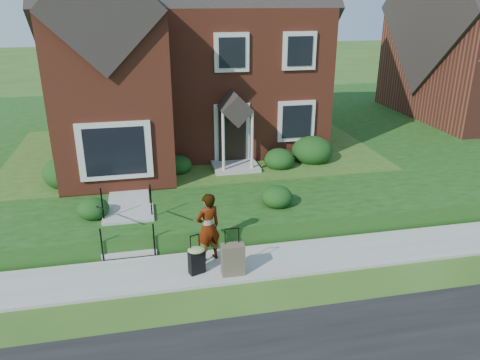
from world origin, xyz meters
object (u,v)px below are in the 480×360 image
object	(u,v)px
woman	(208,227)
suitcase_olive	(233,259)
front_steps	(129,226)
suitcase_black	(197,259)

from	to	relation	value
woman	suitcase_olive	distance (m)	1.05
woman	suitcase_olive	xyz separation A→B (m)	(0.47, -0.79, -0.51)
front_steps	suitcase_olive	bearing A→B (deg)	-42.84
suitcase_black	woman	bearing A→B (deg)	37.62
front_steps	woman	bearing A→B (deg)	-36.88
suitcase_black	front_steps	bearing A→B (deg)	108.91
front_steps	woman	xyz separation A→B (m)	(1.99, -1.50, 0.52)
front_steps	woman	distance (m)	2.54
front_steps	suitcase_black	xyz separation A→B (m)	(1.62, -2.07, -0.00)
suitcase_black	suitcase_olive	distance (m)	0.88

